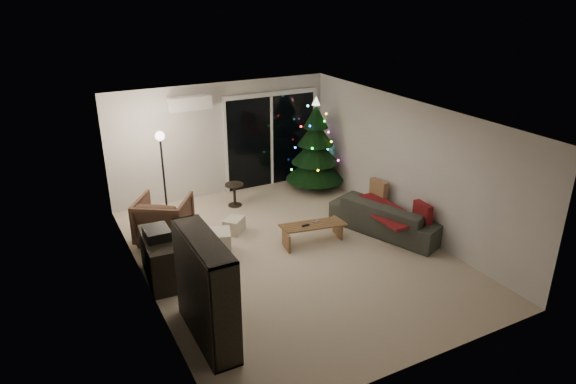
{
  "coord_description": "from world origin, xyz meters",
  "views": [
    {
      "loc": [
        -3.77,
        -7.07,
        4.47
      ],
      "look_at": [
        0.1,
        0.3,
        1.05
      ],
      "focal_mm": 32.0,
      "sensor_mm": 36.0,
      "label": 1
    }
  ],
  "objects_px": {
    "bookshelf": "(192,293)",
    "armchair": "(164,219)",
    "sofa": "(388,216)",
    "coffee_table": "(313,233)",
    "christmas_tree": "(315,144)",
    "media_cabinet": "(160,258)"
  },
  "relations": [
    {
      "from": "armchair",
      "to": "christmas_tree",
      "type": "xyz_separation_m",
      "value": [
        3.76,
        0.91,
        0.65
      ]
    },
    {
      "from": "media_cabinet",
      "to": "coffee_table",
      "type": "distance_m",
      "value": 2.81
    },
    {
      "from": "sofa",
      "to": "coffee_table",
      "type": "relative_size",
      "value": 1.89
    },
    {
      "from": "bookshelf",
      "to": "christmas_tree",
      "type": "relative_size",
      "value": 0.69
    },
    {
      "from": "armchair",
      "to": "coffee_table",
      "type": "bearing_deg",
      "value": -176.21
    },
    {
      "from": "bookshelf",
      "to": "sofa",
      "type": "bearing_deg",
      "value": -6.59
    },
    {
      "from": "armchair",
      "to": "christmas_tree",
      "type": "relative_size",
      "value": 0.44
    },
    {
      "from": "sofa",
      "to": "coffee_table",
      "type": "bearing_deg",
      "value": 58.17
    },
    {
      "from": "bookshelf",
      "to": "coffee_table",
      "type": "height_order",
      "value": "bookshelf"
    },
    {
      "from": "armchair",
      "to": "sofa",
      "type": "xyz_separation_m",
      "value": [
        3.87,
        -1.65,
        -0.11
      ]
    },
    {
      "from": "bookshelf",
      "to": "coffee_table",
      "type": "distance_m",
      "value": 3.33
    },
    {
      "from": "coffee_table",
      "to": "christmas_tree",
      "type": "height_order",
      "value": "christmas_tree"
    },
    {
      "from": "bookshelf",
      "to": "christmas_tree",
      "type": "distance_m",
      "value": 5.79
    },
    {
      "from": "christmas_tree",
      "to": "sofa",
      "type": "bearing_deg",
      "value": -87.42
    },
    {
      "from": "coffee_table",
      "to": "bookshelf",
      "type": "bearing_deg",
      "value": -138.46
    },
    {
      "from": "bookshelf",
      "to": "coffee_table",
      "type": "xyz_separation_m",
      "value": [
        2.81,
        1.71,
        -0.56
      ]
    },
    {
      "from": "sofa",
      "to": "christmas_tree",
      "type": "bearing_deg",
      "value": -18.48
    },
    {
      "from": "bookshelf",
      "to": "media_cabinet",
      "type": "relative_size",
      "value": 1.26
    },
    {
      "from": "bookshelf",
      "to": "armchair",
      "type": "relative_size",
      "value": 1.59
    },
    {
      "from": "armchair",
      "to": "sofa",
      "type": "distance_m",
      "value": 4.21
    },
    {
      "from": "bookshelf",
      "to": "coffee_table",
      "type": "relative_size",
      "value": 1.29
    },
    {
      "from": "bookshelf",
      "to": "sofa",
      "type": "height_order",
      "value": "bookshelf"
    }
  ]
}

